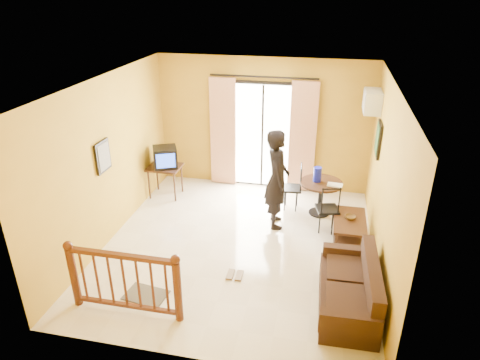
% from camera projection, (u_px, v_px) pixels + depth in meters
% --- Properties ---
extents(ground, '(5.00, 5.00, 0.00)m').
position_uv_depth(ground, '(238.00, 245.00, 7.39)').
color(ground, beige).
rests_on(ground, ground).
extents(room_shell, '(5.00, 5.00, 5.00)m').
position_uv_depth(room_shell, '(238.00, 154.00, 6.67)').
color(room_shell, white).
rests_on(room_shell, ground).
extents(balcony_door, '(2.25, 0.14, 2.46)m').
position_uv_depth(balcony_door, '(262.00, 135.00, 9.04)').
color(balcony_door, black).
rests_on(balcony_door, ground).
extents(tv_table, '(0.67, 0.56, 0.67)m').
position_uv_depth(tv_table, '(165.00, 170.00, 8.88)').
color(tv_table, black).
rests_on(tv_table, ground).
extents(television, '(0.60, 0.58, 0.42)m').
position_uv_depth(television, '(165.00, 157.00, 8.75)').
color(television, black).
rests_on(television, tv_table).
extents(picture_left, '(0.05, 0.42, 0.52)m').
position_uv_depth(picture_left, '(103.00, 156.00, 6.97)').
color(picture_left, black).
rests_on(picture_left, room_shell).
extents(dining_table, '(0.81, 0.81, 0.68)m').
position_uv_depth(dining_table, '(321.00, 189.00, 8.19)').
color(dining_table, black).
rests_on(dining_table, ground).
extents(water_jug, '(0.15, 0.15, 0.29)m').
position_uv_depth(water_jug, '(317.00, 174.00, 8.10)').
color(water_jug, '#1319B2').
rests_on(water_jug, dining_table).
extents(serving_tray, '(0.30, 0.21, 0.02)m').
position_uv_depth(serving_tray, '(335.00, 185.00, 7.98)').
color(serving_tray, beige).
rests_on(serving_tray, dining_table).
extents(dining_chairs, '(1.17, 1.18, 0.95)m').
position_uv_depth(dining_chairs, '(307.00, 219.00, 8.21)').
color(dining_chairs, black).
rests_on(dining_chairs, ground).
extents(air_conditioner, '(0.31, 0.60, 0.40)m').
position_uv_depth(air_conditioner, '(372.00, 101.00, 7.82)').
color(air_conditioner, white).
rests_on(air_conditioner, room_shell).
extents(botanical_print, '(0.05, 0.50, 0.60)m').
position_uv_depth(botanical_print, '(378.00, 139.00, 7.43)').
color(botanical_print, black).
rests_on(botanical_print, room_shell).
extents(coffee_table, '(0.54, 0.98, 0.43)m').
position_uv_depth(coffee_table, '(349.00, 227.00, 7.39)').
color(coffee_table, black).
rests_on(coffee_table, ground).
extents(bowl, '(0.22, 0.22, 0.06)m').
position_uv_depth(bowl, '(350.00, 217.00, 7.35)').
color(bowl, brown).
rests_on(bowl, coffee_table).
extents(sofa, '(0.79, 1.63, 0.77)m').
position_uv_depth(sofa, '(352.00, 292.00, 5.84)').
color(sofa, black).
rests_on(sofa, ground).
extents(standing_person, '(0.59, 0.76, 1.85)m').
position_uv_depth(standing_person, '(277.00, 179.00, 7.65)').
color(standing_person, black).
rests_on(standing_person, ground).
extents(stair_balustrade, '(1.63, 0.13, 1.04)m').
position_uv_depth(stair_balustrade, '(124.00, 278.00, 5.68)').
color(stair_balustrade, '#471E0F').
rests_on(stair_balustrade, ground).
extents(doormat, '(0.65, 0.48, 0.02)m').
position_uv_depth(doormat, '(146.00, 295.00, 6.20)').
color(doormat, '#504B40').
rests_on(doormat, ground).
extents(sandals, '(0.24, 0.25, 0.03)m').
position_uv_depth(sandals, '(235.00, 275.00, 6.62)').
color(sandals, brown).
rests_on(sandals, ground).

